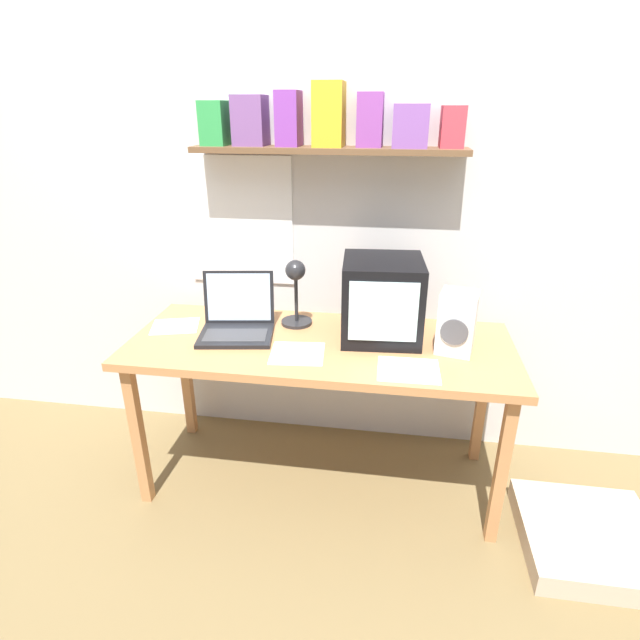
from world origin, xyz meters
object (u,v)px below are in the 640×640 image
laptop (237,318)px  juice_glass (451,316)px  floor_cushion (589,539)px  corner_desk (320,355)px  loose_paper_near_laptop (175,326)px  open_notebook (408,370)px  crt_monitor (382,299)px  desk_lamp (296,287)px  loose_paper_near_monitor (297,353)px  space_heater (457,323)px

laptop → juice_glass: 0.95m
floor_cushion → corner_desk: bearing=167.4°
corner_desk → loose_paper_near_laptop: (-0.67, 0.06, 0.07)m
corner_desk → floor_cushion: size_ratio=3.13×
open_notebook → loose_paper_near_laptop: (-1.04, 0.25, 0.00)m
loose_paper_near_laptop → crt_monitor: bearing=2.6°
corner_desk → loose_paper_near_laptop: bearing=175.2°
desk_lamp → loose_paper_near_laptop: (-0.54, -0.08, -0.19)m
loose_paper_near_laptop → floor_cushion: bearing=-9.8°
desk_lamp → open_notebook: desk_lamp is taller
laptop → desk_lamp: desk_lamp is taller
loose_paper_near_monitor → juice_glass: bearing=29.2°
corner_desk → space_heater: bearing=-0.3°
desk_lamp → crt_monitor: bearing=-16.7°
corner_desk → laptop: size_ratio=4.62×
laptop → juice_glass: size_ratio=2.66×
corner_desk → desk_lamp: bearing=132.6°
crt_monitor → laptop: crt_monitor is taller
crt_monitor → loose_paper_near_monitor: size_ratio=1.55×
laptop → space_heater: size_ratio=1.39×
juice_glass → space_heater: space_heater is taller
juice_glass → loose_paper_near_laptop: size_ratio=0.54×
laptop → desk_lamp: 0.29m
crt_monitor → floor_cushion: (0.88, -0.35, -0.84)m
laptop → juice_glass: (0.93, 0.18, -0.00)m
crt_monitor → desk_lamp: size_ratio=1.13×
crt_monitor → floor_cushion: bearing=-25.8°
corner_desk → floor_cushion: 1.30m
desk_lamp → open_notebook: bearing=-44.4°
laptop → loose_paper_near_monitor: laptop is taller
open_notebook → crt_monitor: bearing=112.1°
desk_lamp → space_heater: size_ratio=1.25×
laptop → floor_cushion: laptop is taller
space_heater → loose_paper_near_monitor: 0.65m
juice_glass → floor_cushion: bearing=-40.2°
loose_paper_near_laptop → floor_cushion: loose_paper_near_laptop is taller
space_heater → floor_cushion: bearing=-10.6°
crt_monitor → open_notebook: (0.12, -0.30, -0.17)m
laptop → juice_glass: laptop is taller
crt_monitor → open_notebook: 0.36m
desk_lamp → space_heater: 0.70m
loose_paper_near_laptop → floor_cushion: size_ratio=0.47×
loose_paper_near_laptop → space_heater: bearing=-2.8°
laptop → space_heater: (0.93, -0.05, 0.06)m
juice_glass → open_notebook: bearing=-114.0°
juice_glass → loose_paper_near_monitor: bearing=-150.8°
loose_paper_near_monitor → open_notebook: bearing=-9.2°
laptop → floor_cushion: bearing=-20.1°
space_heater → open_notebook: space_heater is taller
juice_glass → space_heater: size_ratio=0.52×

